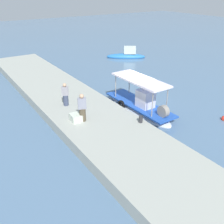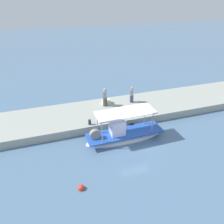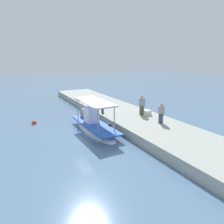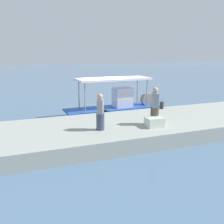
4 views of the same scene
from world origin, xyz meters
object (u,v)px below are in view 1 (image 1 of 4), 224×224
at_px(cargo_crate, 76,118).
at_px(moored_boat_near, 127,56).
at_px(fisherman_near_bollard, 82,109).
at_px(fisherman_by_crate, 65,95).
at_px(marker_buoy, 224,119).
at_px(main_fishing_boat, 140,106).
at_px(mooring_bollard, 141,119).

height_order(cargo_crate, moored_boat_near, moored_boat_near).
height_order(fisherman_near_bollard, fisherman_by_crate, fisherman_near_bollard).
distance_m(fisherman_by_crate, marker_buoy, 10.96).
relative_size(main_fishing_boat, fisherman_by_crate, 3.92).
bearing_deg(fisherman_by_crate, fisherman_near_bollard, -2.02).
height_order(fisherman_near_bollard, marker_buoy, fisherman_near_bollard).
relative_size(main_fishing_boat, fisherman_near_bollard, 3.58).
distance_m(main_fishing_boat, cargo_crate, 5.05).
height_order(fisherman_by_crate, cargo_crate, fisherman_by_crate).
bearing_deg(mooring_bollard, moored_boat_near, 146.13).
distance_m(main_fishing_boat, mooring_bollard, 2.96).
xyz_separation_m(main_fishing_boat, fisherman_by_crate, (-2.55, -4.56, 1.01)).
bearing_deg(moored_boat_near, marker_buoy, -14.58).
height_order(fisherman_by_crate, mooring_bollard, fisherman_by_crate).
height_order(main_fishing_boat, fisherman_by_crate, main_fishing_boat).
height_order(main_fishing_boat, fisherman_near_bollard, fisherman_near_bollard).
xyz_separation_m(fisherman_near_bollard, cargo_crate, (-0.22, -0.37, -0.59)).
relative_size(main_fishing_boat, cargo_crate, 8.29).
bearing_deg(cargo_crate, main_fishing_boat, 88.99).
distance_m(fisherman_by_crate, mooring_bollard, 5.58).
xyz_separation_m(fisherman_by_crate, marker_buoy, (6.74, 8.54, -1.34)).
bearing_deg(marker_buoy, fisherman_by_crate, -128.30).
relative_size(fisherman_near_bollard, mooring_bollard, 4.17).
bearing_deg(moored_boat_near, cargo_crate, -46.18).
distance_m(fisherman_by_crate, cargo_crate, 2.56).
xyz_separation_m(fisherman_by_crate, mooring_bollard, (4.84, 2.74, -0.52)).
height_order(main_fishing_boat, cargo_crate, main_fishing_boat).
relative_size(mooring_bollard, cargo_crate, 0.56).
bearing_deg(marker_buoy, cargo_crate, -115.43).
bearing_deg(marker_buoy, moored_boat_near, 165.42).
distance_m(fisherman_near_bollard, mooring_bollard, 3.61).
bearing_deg(marker_buoy, fisherman_near_bollard, -115.21).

